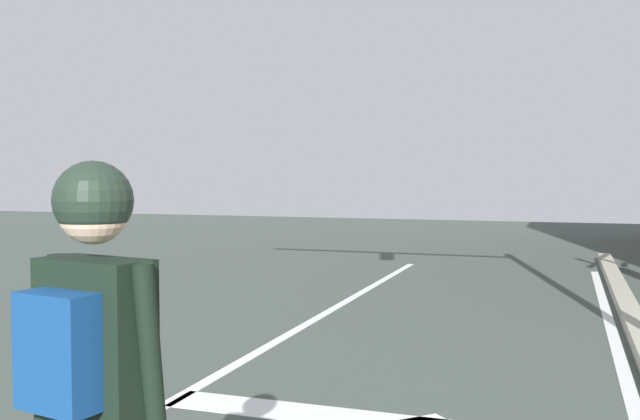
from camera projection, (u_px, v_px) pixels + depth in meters
name	position (u px, v px, depth m)	size (l,w,h in m)	color
skater	(92.00, 354.00, 2.27)	(0.46, 0.63, 1.70)	#423B75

